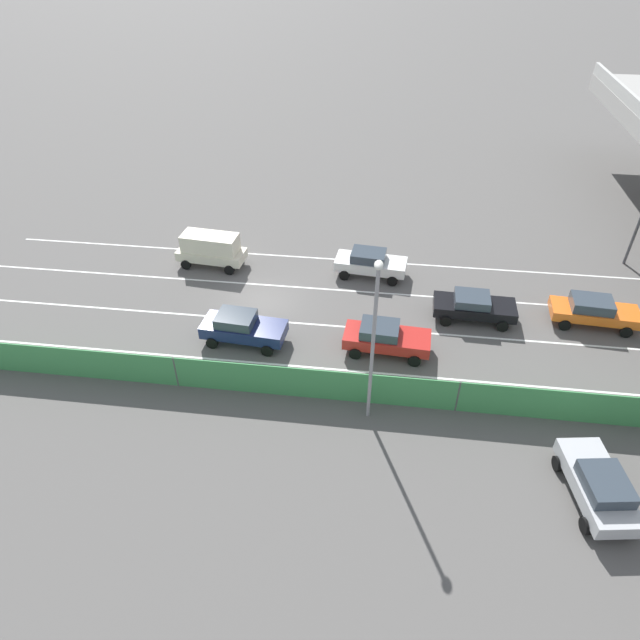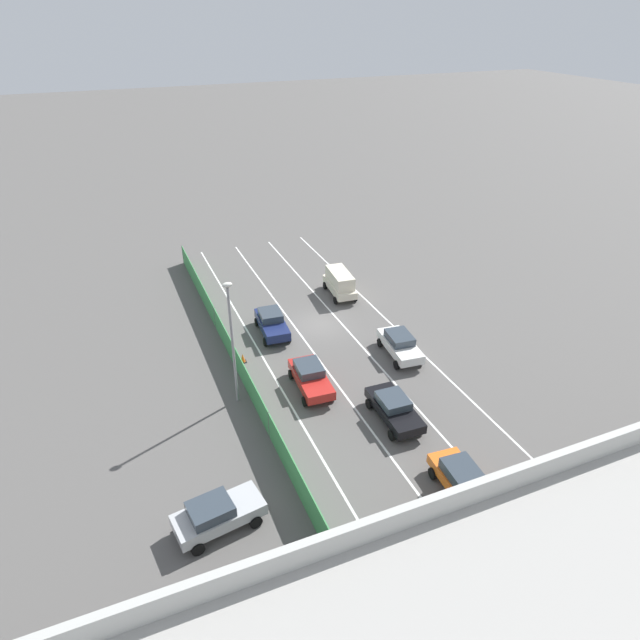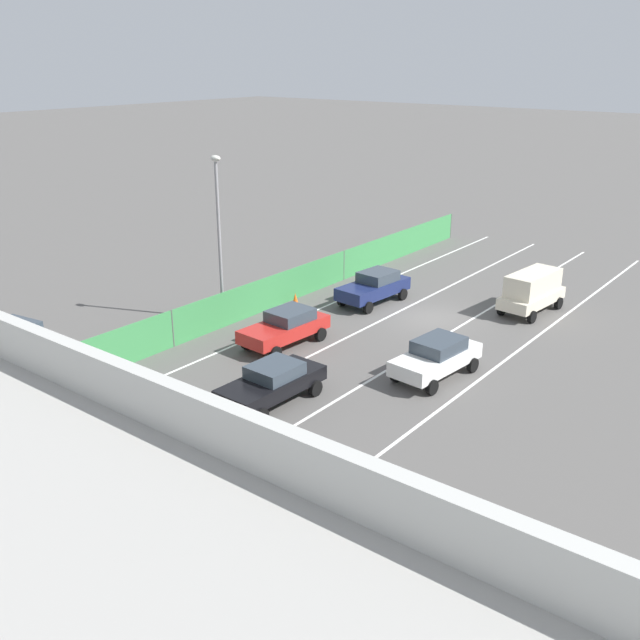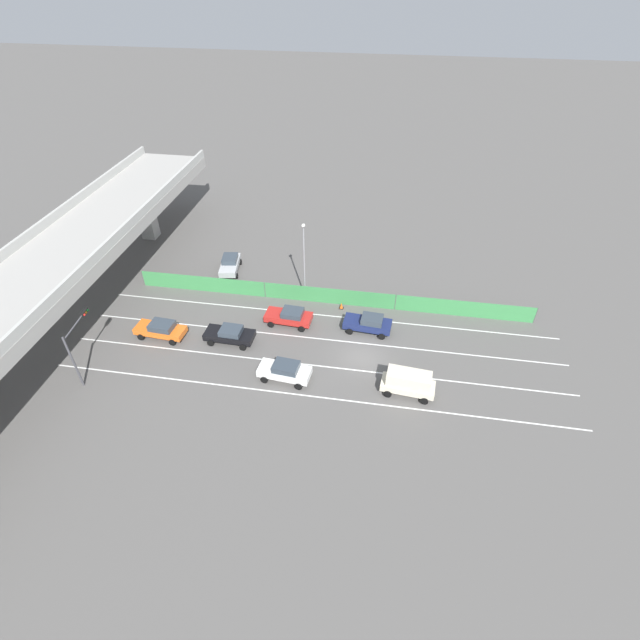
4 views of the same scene
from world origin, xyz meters
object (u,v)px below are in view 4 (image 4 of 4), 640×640
at_px(car_van_cream, 408,382).
at_px(car_sedan_black, 230,334).
at_px(traffic_light, 77,339).
at_px(car_taxi_orange, 161,329).
at_px(traffic_cone, 341,306).
at_px(street_lamp, 304,255).
at_px(car_hatchback_white, 285,371).
at_px(parked_wagon_silver, 230,264).
at_px(car_sedan_navy, 369,323).
at_px(car_sedan_red, 290,316).

distance_m(car_van_cream, car_sedan_black, 16.64).
xyz_separation_m(car_sedan_black, traffic_light, (-5.86, 10.57, 2.92)).
distance_m(car_taxi_orange, traffic_cone, 17.50).
bearing_deg(car_sedan_black, car_van_cream, -103.17).
xyz_separation_m(car_van_cream, street_lamp, (11.98, 10.77, 3.71)).
xyz_separation_m(car_hatchback_white, traffic_cone, (10.56, -3.43, -0.61)).
distance_m(parked_wagon_silver, traffic_light, 19.00).
height_order(car_sedan_navy, traffic_cone, car_sedan_navy).
distance_m(car_hatchback_white, traffic_light, 16.95).
bearing_deg(car_sedan_navy, traffic_cone, 43.34).
xyz_separation_m(car_taxi_orange, car_sedan_navy, (3.94, -18.95, 0.04)).
relative_size(car_van_cream, car_hatchback_white, 0.98).
relative_size(car_sedan_black, car_sedan_navy, 1.00).
relative_size(car_sedan_red, traffic_light, 0.87).
distance_m(car_sedan_red, car_hatchback_white, 7.39).
xyz_separation_m(car_sedan_red, parked_wagon_silver, (8.17, 8.56, 0.02)).
distance_m(car_sedan_navy, traffic_cone, 4.35).
relative_size(car_sedan_navy, traffic_light, 0.87).
xyz_separation_m(car_sedan_black, traffic_cone, (6.72, -9.45, -0.55)).
bearing_deg(car_taxi_orange, car_van_cream, -98.60).
bearing_deg(car_sedan_red, street_lamp, -7.12).
bearing_deg(traffic_cone, street_lamp, 69.94).
distance_m(car_sedan_red, street_lamp, 6.25).
height_order(car_sedan_red, car_taxi_orange, car_sedan_red).
xyz_separation_m(car_sedan_red, car_taxi_orange, (-3.81, 11.38, -0.01)).
bearing_deg(car_sedan_black, car_sedan_red, -54.45).
bearing_deg(traffic_cone, car_hatchback_white, 161.99).
bearing_deg(street_lamp, car_van_cream, -138.04).
xyz_separation_m(car_sedan_red, car_sedan_navy, (0.13, -7.57, 0.03)).
bearing_deg(car_hatchback_white, car_sedan_red, 9.18).
bearing_deg(car_van_cream, car_hatchback_white, 90.28).
height_order(car_taxi_orange, car_hatchback_white, car_hatchback_white).
bearing_deg(traffic_cone, car_sedan_navy, -136.66).
xyz_separation_m(car_van_cream, car_sedan_navy, (7.38, 3.80, -0.30)).
bearing_deg(car_hatchback_white, street_lamp, 2.80).
xyz_separation_m(car_sedan_black, street_lamp, (8.19, -5.43, 4.07)).
xyz_separation_m(car_sedan_red, car_hatchback_white, (-7.30, -1.18, 0.02)).
xyz_separation_m(car_sedan_black, parked_wagon_silver, (11.63, 3.73, 0.05)).
bearing_deg(car_hatchback_white, car_van_cream, -89.72).
distance_m(street_lamp, traffic_cone, 6.30).
distance_m(car_sedan_navy, parked_wagon_silver, 18.03).
relative_size(car_van_cream, car_taxi_orange, 0.93).
distance_m(car_taxi_orange, car_sedan_black, 6.55).
bearing_deg(traffic_light, traffic_cone, -57.84).
distance_m(car_sedan_red, traffic_light, 18.24).
distance_m(car_taxi_orange, traffic_light, 7.41).
xyz_separation_m(car_van_cream, traffic_light, (-2.07, 26.77, 2.56)).
relative_size(car_sedan_navy, traffic_cone, 6.79).
bearing_deg(car_taxi_orange, car_sedan_navy, -78.25).
distance_m(parked_wagon_silver, traffic_cone, 14.07).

